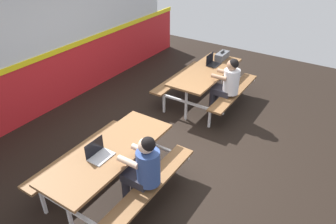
{
  "coord_description": "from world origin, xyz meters",
  "views": [
    {
      "loc": [
        -3.89,
        -2.39,
        3.4
      ],
      "look_at": [
        0.0,
        0.15,
        0.55
      ],
      "focal_mm": 34.03,
      "sensor_mm": 36.0,
      "label": 1
    }
  ],
  "objects_px": {
    "student_nearer": "(143,168)",
    "toolbox_grey": "(222,56)",
    "picnic_table_right": "(206,78)",
    "laptop_dark": "(212,62)",
    "laptop_silver": "(99,153)",
    "student_further": "(227,83)",
    "picnic_table_left": "(111,160)"
  },
  "relations": [
    {
      "from": "picnic_table_left",
      "to": "student_nearer",
      "type": "height_order",
      "value": "student_nearer"
    },
    {
      "from": "picnic_table_left",
      "to": "student_nearer",
      "type": "xyz_separation_m",
      "value": [
        0.01,
        -0.56,
        0.13
      ]
    },
    {
      "from": "picnic_table_left",
      "to": "toolbox_grey",
      "type": "relative_size",
      "value": 4.92
    },
    {
      "from": "student_further",
      "to": "laptop_dark",
      "type": "xyz_separation_m",
      "value": [
        0.57,
        0.6,
        0.08
      ]
    },
    {
      "from": "picnic_table_right",
      "to": "laptop_dark",
      "type": "height_order",
      "value": "laptop_dark"
    },
    {
      "from": "picnic_table_right",
      "to": "student_nearer",
      "type": "bearing_deg",
      "value": -167.39
    },
    {
      "from": "student_further",
      "to": "laptop_silver",
      "type": "height_order",
      "value": "student_further"
    },
    {
      "from": "laptop_dark",
      "to": "student_further",
      "type": "bearing_deg",
      "value": -133.38
    },
    {
      "from": "picnic_table_right",
      "to": "laptop_silver",
      "type": "distance_m",
      "value": 3.2
    },
    {
      "from": "student_nearer",
      "to": "laptop_dark",
      "type": "bearing_deg",
      "value": 11.99
    },
    {
      "from": "laptop_dark",
      "to": "laptop_silver",
      "type": "bearing_deg",
      "value": -177.99
    },
    {
      "from": "laptop_silver",
      "to": "toolbox_grey",
      "type": "relative_size",
      "value": 0.8
    },
    {
      "from": "student_nearer",
      "to": "picnic_table_right",
      "type": "bearing_deg",
      "value": 12.61
    },
    {
      "from": "student_nearer",
      "to": "toolbox_grey",
      "type": "relative_size",
      "value": 3.02
    },
    {
      "from": "student_further",
      "to": "toolbox_grey",
      "type": "height_order",
      "value": "student_further"
    },
    {
      "from": "student_nearer",
      "to": "toolbox_grey",
      "type": "height_order",
      "value": "student_nearer"
    },
    {
      "from": "laptop_silver",
      "to": "laptop_dark",
      "type": "bearing_deg",
      "value": 2.01
    },
    {
      "from": "laptop_silver",
      "to": "picnic_table_left",
      "type": "bearing_deg",
      "value": -12.72
    },
    {
      "from": "picnic_table_left",
      "to": "laptop_dark",
      "type": "distance_m",
      "value": 3.39
    },
    {
      "from": "student_nearer",
      "to": "toolbox_grey",
      "type": "bearing_deg",
      "value": 10.26
    },
    {
      "from": "laptop_silver",
      "to": "laptop_dark",
      "type": "relative_size",
      "value": 1.0
    },
    {
      "from": "student_further",
      "to": "laptop_silver",
      "type": "bearing_deg",
      "value": 170.94
    },
    {
      "from": "picnic_table_left",
      "to": "picnic_table_right",
      "type": "bearing_deg",
      "value": 2.27
    },
    {
      "from": "picnic_table_left",
      "to": "student_further",
      "type": "relative_size",
      "value": 1.63
    },
    {
      "from": "student_nearer",
      "to": "student_further",
      "type": "height_order",
      "value": "same"
    },
    {
      "from": "picnic_table_right",
      "to": "toolbox_grey",
      "type": "relative_size",
      "value": 4.92
    },
    {
      "from": "picnic_table_right",
      "to": "student_nearer",
      "type": "xyz_separation_m",
      "value": [
        -3.02,
        -0.68,
        0.13
      ]
    },
    {
      "from": "toolbox_grey",
      "to": "laptop_silver",
      "type": "bearing_deg",
      "value": -178.68
    },
    {
      "from": "picnic_table_right",
      "to": "laptop_dark",
      "type": "bearing_deg",
      "value": 6.59
    },
    {
      "from": "picnic_table_right",
      "to": "student_further",
      "type": "bearing_deg",
      "value": -111.04
    },
    {
      "from": "student_further",
      "to": "laptop_silver",
      "type": "distance_m",
      "value": 3.02
    },
    {
      "from": "picnic_table_left",
      "to": "laptop_dark",
      "type": "xyz_separation_m",
      "value": [
        3.38,
        0.16,
        0.21
      ]
    }
  ]
}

